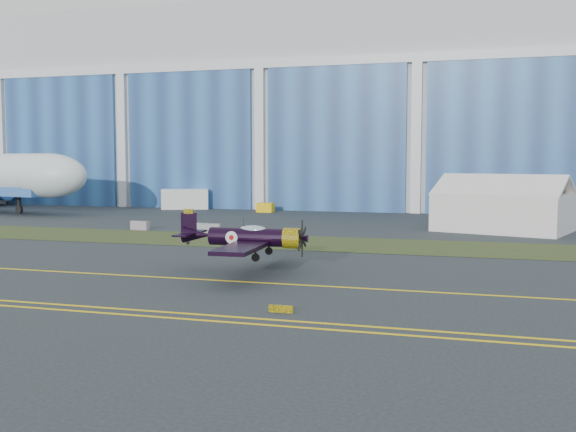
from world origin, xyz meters
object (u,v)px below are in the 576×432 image
(warbird, at_px, (248,237))
(tug, at_px, (265,208))
(tent, at_px, (503,202))
(shipping_container, at_px, (185,199))

(warbird, relative_size, tug, 5.29)
(tent, relative_size, shipping_container, 2.18)
(tent, distance_m, tug, 34.69)
(tent, bearing_deg, shipping_container, 174.43)
(tent, bearing_deg, tug, 169.66)
(tent, bearing_deg, warbird, -100.01)
(warbird, bearing_deg, tug, 104.70)
(warbird, distance_m, shipping_container, 56.76)
(shipping_container, relative_size, tug, 3.02)
(shipping_container, bearing_deg, tug, -30.90)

